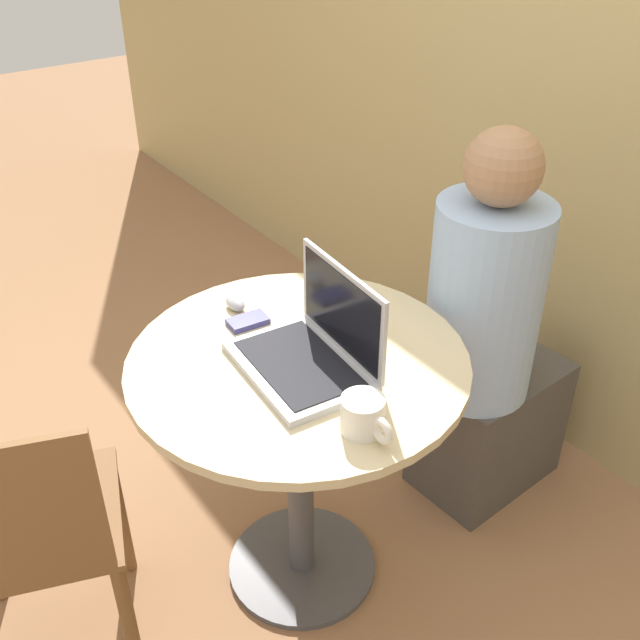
{
  "coord_description": "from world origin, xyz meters",
  "views": [
    {
      "loc": [
        1.2,
        -0.81,
        1.81
      ],
      "look_at": [
        0.02,
        0.05,
        0.86
      ],
      "focal_mm": 42.0,
      "sensor_mm": 36.0,
      "label": 1
    }
  ],
  "objects": [
    {
      "name": "back_wall",
      "position": [
        0.0,
        1.1,
        1.3
      ],
      "size": [
        7.0,
        0.05,
        2.6
      ],
      "color": "tan",
      "rests_on": "ground_plane"
    },
    {
      "name": "cell_phone",
      "position": [
        -0.2,
        -0.02,
        0.77
      ],
      "size": [
        0.07,
        0.11,
        0.02
      ],
      "color": "navy",
      "rests_on": "round_table"
    },
    {
      "name": "ground_plane",
      "position": [
        0.0,
        0.0,
        0.0
      ],
      "size": [
        12.0,
        12.0,
        0.0
      ],
      "primitive_type": "plane",
      "color": "#9E704C"
    },
    {
      "name": "person_seated",
      "position": [
        0.04,
        0.65,
        0.52
      ],
      "size": [
        0.33,
        0.5,
        1.22
      ],
      "color": "#4C4742",
      "rests_on": "ground_plane"
    },
    {
      "name": "chair_empty",
      "position": [
        -0.13,
        -0.66,
        0.45
      ],
      "size": [
        0.51,
        0.51,
        0.84
      ],
      "color": "brown",
      "rests_on": "ground_plane"
    },
    {
      "name": "computer_mouse",
      "position": [
        -0.28,
        -0.01,
        0.78
      ],
      "size": [
        0.07,
        0.04,
        0.03
      ],
      "color": "#B2B2B7",
      "rests_on": "round_table"
    },
    {
      "name": "round_table",
      "position": [
        0.0,
        0.0,
        0.58
      ],
      "size": [
        0.83,
        0.83,
        0.76
      ],
      "color": "#4C4C51",
      "rests_on": "ground_plane"
    },
    {
      "name": "coffee_cup",
      "position": [
        0.29,
        -0.04,
        0.8
      ],
      "size": [
        0.14,
        0.09,
        0.08
      ],
      "color": "white",
      "rests_on": "round_table"
    },
    {
      "name": "laptop",
      "position": [
        0.04,
        0.01,
        0.81
      ],
      "size": [
        0.36,
        0.27,
        0.24
      ],
      "color": "#B7B7BC",
      "rests_on": "round_table"
    }
  ]
}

